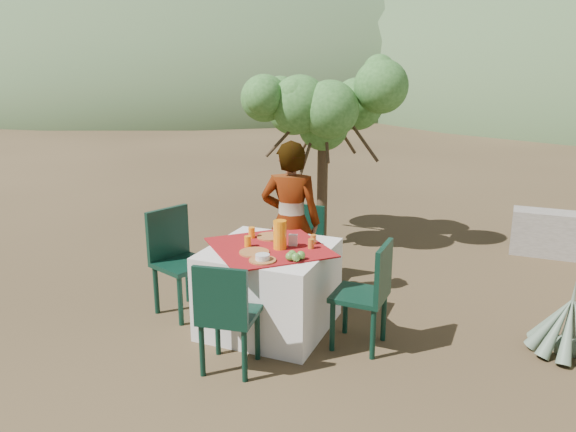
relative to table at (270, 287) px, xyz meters
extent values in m
plane|color=#332517|center=(-0.36, -0.33, -0.38)|extent=(160.00, 160.00, 0.00)
cube|color=white|center=(0.00, 0.00, 0.00)|extent=(1.02, 1.02, 0.75)
cube|color=maroon|center=(0.00, 0.00, 0.38)|extent=(1.30, 1.30, 0.01)
cylinder|color=black|center=(-0.25, 0.87, -0.17)|extent=(0.04, 0.04, 0.42)
cylinder|color=black|center=(0.06, 0.87, -0.17)|extent=(0.04, 0.04, 0.42)
cylinder|color=black|center=(-0.26, 1.18, -0.17)|extent=(0.04, 0.04, 0.42)
cylinder|color=black|center=(0.06, 1.19, -0.17)|extent=(0.04, 0.04, 0.42)
cube|color=black|center=(-0.10, 1.03, 0.04)|extent=(0.39, 0.39, 0.04)
cube|color=black|center=(-0.10, 1.20, 0.26)|extent=(0.39, 0.04, 0.41)
cylinder|color=black|center=(0.14, -0.56, -0.16)|extent=(0.04, 0.04, 0.44)
cylinder|color=black|center=(-0.19, -0.61, -0.16)|extent=(0.04, 0.04, 0.44)
cylinder|color=black|center=(0.19, -0.89, -0.16)|extent=(0.04, 0.04, 0.44)
cylinder|color=black|center=(-0.14, -0.94, -0.16)|extent=(0.04, 0.04, 0.44)
cube|color=black|center=(0.00, -0.75, 0.06)|extent=(0.47, 0.47, 0.04)
cube|color=black|center=(0.03, -0.93, 0.30)|extent=(0.41, 0.10, 0.43)
cylinder|color=black|center=(-0.76, -0.27, -0.13)|extent=(0.05, 0.05, 0.49)
cylinder|color=black|center=(-0.63, 0.07, -0.13)|extent=(0.05, 0.05, 0.49)
cylinder|color=black|center=(-1.11, -0.15, -0.13)|extent=(0.05, 0.05, 0.49)
cylinder|color=black|center=(-0.98, 0.20, -0.13)|extent=(0.05, 0.05, 0.49)
cube|color=black|center=(-0.87, -0.04, 0.11)|extent=(0.59, 0.59, 0.04)
cube|color=black|center=(-1.06, 0.03, 0.37)|extent=(0.20, 0.44, 0.48)
cylinder|color=black|center=(0.66, 0.15, -0.15)|extent=(0.04, 0.04, 0.45)
cylinder|color=black|center=(0.65, -0.19, -0.15)|extent=(0.04, 0.04, 0.45)
cylinder|color=black|center=(1.00, 0.14, -0.15)|extent=(0.04, 0.04, 0.45)
cylinder|color=black|center=(0.99, -0.20, -0.15)|extent=(0.04, 0.04, 0.45)
cube|color=black|center=(0.83, -0.03, 0.07)|extent=(0.43, 0.43, 0.04)
cube|color=black|center=(1.02, -0.03, 0.31)|extent=(0.05, 0.42, 0.44)
imported|color=#8C6651|center=(-0.06, 0.65, 0.42)|extent=(0.65, 0.50, 1.60)
cylinder|color=#433321|center=(-0.33, 2.39, 0.39)|extent=(0.13, 0.13, 1.55)
sphere|color=#2A5B21|center=(-0.33, 2.39, 1.17)|extent=(0.66, 0.66, 0.66)
sphere|color=#2A5B21|center=(0.27, 2.39, 1.34)|extent=(0.62, 0.62, 0.62)
sphere|color=#2A5B21|center=(-0.89, 2.50, 1.28)|extent=(0.58, 0.58, 0.58)
sphere|color=#2A5B21|center=(-0.22, 2.99, 1.39)|extent=(0.60, 0.60, 0.60)
sphere|color=#2A5B21|center=(-0.28, 1.83, 1.22)|extent=(0.53, 0.53, 0.53)
sphere|color=slate|center=(2.44, 0.51, -0.34)|extent=(0.21, 0.21, 0.21)
cone|color=slate|center=(2.44, 0.51, -0.06)|extent=(0.12, 0.12, 0.62)
cone|color=slate|center=(2.46, 0.65, -0.13)|extent=(0.16, 0.38, 0.53)
cone|color=slate|center=(2.38, 0.63, -0.13)|extent=(0.25, 0.35, 0.54)
cone|color=slate|center=(2.32, 0.57, -0.13)|extent=(0.36, 0.24, 0.54)
cone|color=slate|center=(2.31, 0.48, -0.13)|extent=(0.38, 0.17, 0.53)
cone|color=slate|center=(2.35, 0.41, -0.13)|extent=(0.31, 0.32, 0.55)
cone|color=slate|center=(2.42, 0.37, -0.13)|extent=(0.16, 0.38, 0.53)
ellipsoid|color=#385932|center=(-18.36, 29.67, -0.38)|extent=(40.00, 40.00, 16.00)
ellipsoid|color=slate|center=(-4.36, 51.67, -0.38)|extent=(60.00, 60.00, 24.00)
cylinder|color=brown|center=(-0.09, 0.25, 0.39)|extent=(0.26, 0.26, 0.01)
cylinder|color=brown|center=(-0.05, -0.20, 0.39)|extent=(0.25, 0.25, 0.01)
cylinder|color=orange|center=(-0.25, 0.17, 0.43)|extent=(0.06, 0.06, 0.10)
cylinder|color=orange|center=(-0.17, -0.07, 0.43)|extent=(0.06, 0.06, 0.10)
cylinder|color=orange|center=(0.11, -0.01, 0.51)|extent=(0.11, 0.11, 0.25)
cylinder|color=brown|center=(0.10, -0.35, 0.39)|extent=(0.22, 0.22, 0.01)
cylinder|color=silver|center=(0.10, -0.35, 0.42)|extent=(0.12, 0.12, 0.04)
cylinder|color=orange|center=(0.35, 0.09, 0.42)|extent=(0.05, 0.05, 0.08)
cylinder|color=orange|center=(0.33, 0.22, 0.42)|extent=(0.05, 0.05, 0.08)
cube|color=silver|center=(0.18, 0.10, 0.43)|extent=(0.09, 0.06, 0.10)
sphere|color=#528831|center=(0.30, -0.21, 0.42)|extent=(0.07, 0.07, 0.07)
sphere|color=#528831|center=(0.37, -0.20, 0.42)|extent=(0.07, 0.07, 0.07)
sphere|color=#528831|center=(0.35, -0.26, 0.42)|extent=(0.07, 0.07, 0.07)
sphere|color=#528831|center=(0.30, -0.26, 0.42)|extent=(0.07, 0.07, 0.07)
camera|label=1|loc=(1.91, -4.20, 1.94)|focal=35.00mm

